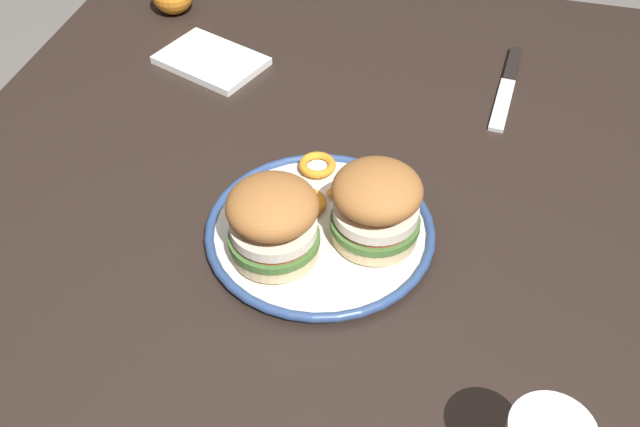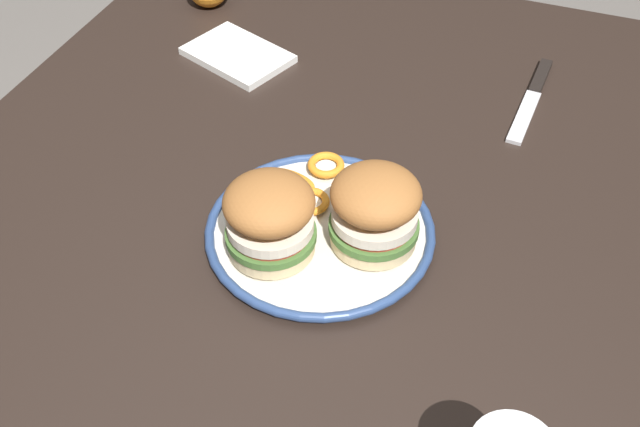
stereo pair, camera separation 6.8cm
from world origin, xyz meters
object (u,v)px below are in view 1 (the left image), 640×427
(sandwich_half_left, at_px, (376,205))
(dining_table, at_px, (286,288))
(dinner_plate, at_px, (320,231))
(table_knife, at_px, (508,82))
(sandwich_half_right, at_px, (273,221))

(sandwich_half_left, bearing_deg, dining_table, -79.47)
(dinner_plate, relative_size, table_knife, 1.29)
(table_knife, bearing_deg, sandwich_half_left, -18.87)
(dining_table, xyz_separation_m, sandwich_half_left, (-0.02, 0.11, 0.16))
(dining_table, distance_m, table_knife, 0.48)
(dinner_plate, distance_m, table_knife, 0.44)
(sandwich_half_left, bearing_deg, dinner_plate, -88.12)
(dinner_plate, relative_size, sandwich_half_left, 2.00)
(sandwich_half_left, xyz_separation_m, table_knife, (-0.39, 0.13, -0.07))
(sandwich_half_right, relative_size, table_knife, 0.67)
(dining_table, bearing_deg, sandwich_half_right, 0.20)
(sandwich_half_left, height_order, sandwich_half_right, same)
(dining_table, distance_m, sandwich_half_right, 0.16)
(dining_table, relative_size, table_knife, 6.32)
(dinner_plate, height_order, table_knife, dinner_plate)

